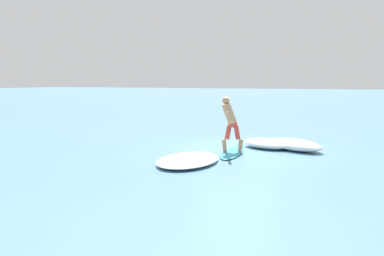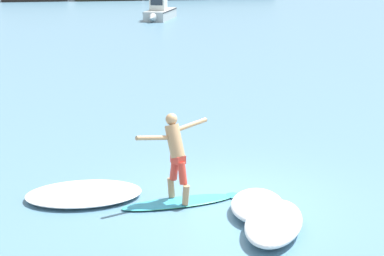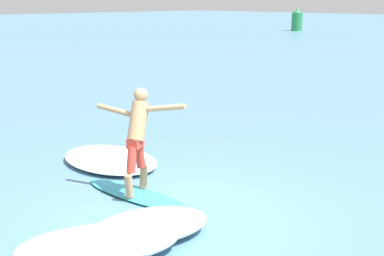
% 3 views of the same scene
% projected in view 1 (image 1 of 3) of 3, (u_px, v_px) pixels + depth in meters
% --- Properties ---
extents(ground_plane, '(200.00, 200.00, 0.00)m').
position_uv_depth(ground_plane, '(239.00, 148.00, 12.74)').
color(ground_plane, teal).
extents(surfboard, '(2.51, 0.81, 0.20)m').
position_uv_depth(surfboard, '(233.00, 152.00, 11.84)').
color(surfboard, '#34A3C9').
rests_on(surfboard, ground).
extents(surfer, '(1.54, 0.87, 1.74)m').
position_uv_depth(surfer, '(230.00, 119.00, 11.67)').
color(surfer, tan).
rests_on(surfer, surfboard).
extents(wave_foam_at_tail, '(1.85, 2.31, 0.36)m').
position_uv_depth(wave_foam_at_tail, '(294.00, 145.00, 12.40)').
color(wave_foam_at_tail, white).
rests_on(wave_foam_at_tail, ground).
extents(wave_foam_at_nose, '(2.41, 1.66, 0.18)m').
position_uv_depth(wave_foam_at_nose, '(188.00, 160.00, 10.43)').
color(wave_foam_at_nose, white).
rests_on(wave_foam_at_nose, ground).
extents(wave_foam_beside, '(1.48, 1.90, 0.33)m').
position_uv_depth(wave_foam_beside, '(267.00, 144.00, 12.72)').
color(wave_foam_beside, white).
rests_on(wave_foam_beside, ground).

